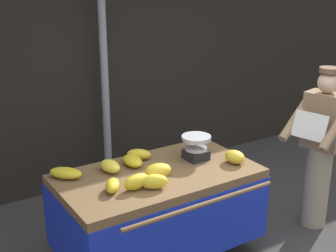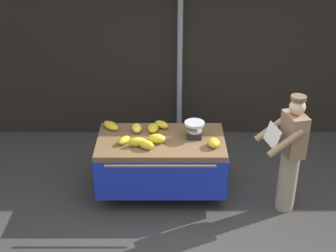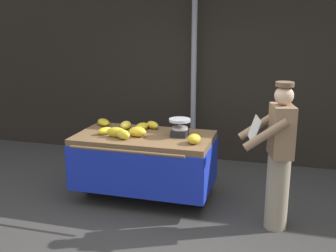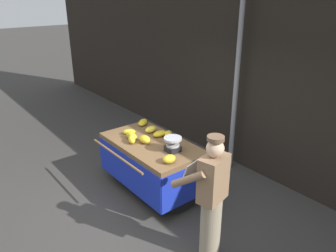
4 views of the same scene
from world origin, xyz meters
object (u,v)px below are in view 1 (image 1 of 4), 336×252
(banana_bunch_3, at_px, (235,157))
(banana_bunch_1, at_px, (154,182))
(banana_bunch_8, at_px, (158,171))
(banana_bunch_5, at_px, (66,173))
(banana_bunch_6, at_px, (137,182))
(street_pole, at_px, (104,62))
(banana_bunch_2, at_px, (112,185))
(banana_bunch_0, at_px, (110,166))
(banana_cart, at_px, (158,196))
(vendor_person, at_px, (320,149))
(banana_bunch_4, at_px, (139,154))
(weighing_scale, at_px, (196,147))
(banana_bunch_7, at_px, (132,161))

(banana_bunch_3, bearing_deg, banana_bunch_1, -176.69)
(banana_bunch_8, bearing_deg, banana_bunch_3, -8.29)
(banana_bunch_5, height_order, banana_bunch_6, banana_bunch_6)
(street_pole, height_order, banana_bunch_6, street_pole)
(banana_bunch_6, bearing_deg, banana_bunch_2, 157.73)
(banana_bunch_5, bearing_deg, banana_bunch_3, -20.46)
(banana_bunch_0, bearing_deg, banana_bunch_8, -48.53)
(banana_cart, relative_size, banana_bunch_3, 8.73)
(banana_bunch_1, distance_m, banana_bunch_5, 0.80)
(banana_cart, relative_size, banana_bunch_6, 7.30)
(banana_bunch_1, xyz_separation_m, vendor_person, (1.92, -0.11, -0.08))
(street_pole, height_order, banana_bunch_4, street_pole)
(banana_cart, bearing_deg, banana_bunch_1, -126.39)
(banana_cart, xyz_separation_m, weighing_scale, (0.47, 0.06, 0.36))
(street_pole, bearing_deg, banana_bunch_0, -114.25)
(street_pole, bearing_deg, vendor_person, -55.04)
(banana_bunch_4, bearing_deg, weighing_scale, -31.74)
(weighing_scale, distance_m, banana_bunch_2, 0.99)
(street_pole, height_order, banana_bunch_7, street_pole)
(banana_cart, distance_m, banana_bunch_5, 0.85)
(banana_bunch_1, xyz_separation_m, banana_bunch_6, (-0.12, 0.07, 0.00))
(street_pole, height_order, banana_cart, street_pole)
(banana_bunch_7, height_order, banana_bunch_8, banana_bunch_8)
(banana_bunch_0, distance_m, banana_bunch_2, 0.38)
(banana_bunch_6, relative_size, banana_bunch_7, 0.97)
(banana_cart, xyz_separation_m, banana_bunch_0, (-0.35, 0.24, 0.29))
(street_pole, distance_m, banana_bunch_5, 1.81)
(banana_cart, height_order, banana_bunch_1, banana_bunch_1)
(banana_bunch_1, distance_m, vendor_person, 1.92)
(weighing_scale, relative_size, banana_bunch_3, 1.35)
(banana_bunch_1, xyz_separation_m, banana_bunch_2, (-0.31, 0.15, -0.01))
(banana_bunch_2, distance_m, banana_bunch_4, 0.69)
(banana_bunch_2, height_order, banana_bunch_6, banana_bunch_6)
(banana_bunch_3, relative_size, banana_bunch_6, 0.84)
(banana_bunch_0, xyz_separation_m, banana_bunch_2, (-0.15, -0.35, -0.01))
(street_pole, height_order, banana_bunch_1, street_pole)
(weighing_scale, height_order, banana_bunch_1, weighing_scale)
(weighing_scale, height_order, banana_bunch_7, weighing_scale)
(banana_cart, bearing_deg, banana_bunch_4, 89.27)
(banana_bunch_1, distance_m, banana_bunch_7, 0.52)
(banana_bunch_2, relative_size, banana_bunch_8, 0.91)
(banana_bunch_0, bearing_deg, banana_bunch_4, 17.34)
(banana_bunch_8, bearing_deg, banana_bunch_6, -160.27)
(weighing_scale, distance_m, banana_bunch_3, 0.37)
(banana_bunch_2, bearing_deg, banana_bunch_6, -22.27)
(banana_bunch_2, height_order, banana_bunch_3, banana_bunch_3)
(banana_cart, height_order, banana_bunch_5, banana_bunch_5)
(banana_bunch_1, height_order, banana_bunch_3, banana_bunch_1)
(banana_bunch_4, height_order, banana_bunch_8, banana_bunch_8)
(weighing_scale, height_order, banana_bunch_5, weighing_scale)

